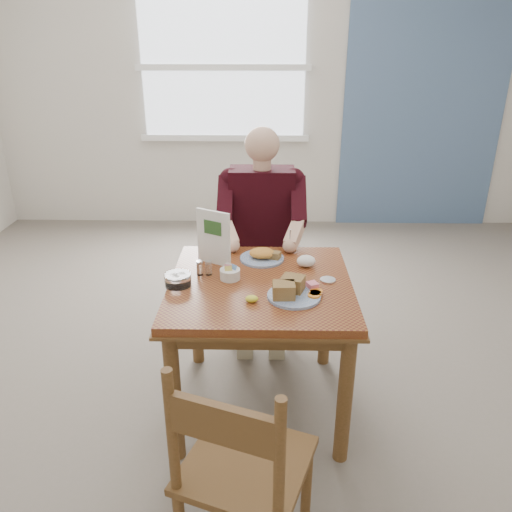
{
  "coord_description": "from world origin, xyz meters",
  "views": [
    {
      "loc": [
        0.02,
        -2.22,
        1.85
      ],
      "look_at": [
        -0.02,
        0.0,
        0.89
      ],
      "focal_mm": 35.0,
      "sensor_mm": 36.0,
      "label": 1
    }
  ],
  "objects_px": {
    "chair_near": "(241,472)",
    "near_plate": "(292,291)",
    "table": "(260,301)",
    "chair_far": "(262,265)",
    "far_plate": "(263,255)",
    "diner": "(262,222)"
  },
  "relations": [
    {
      "from": "table",
      "to": "near_plate",
      "type": "relative_size",
      "value": 3.29
    },
    {
      "from": "diner",
      "to": "chair_near",
      "type": "bearing_deg",
      "value": -91.94
    },
    {
      "from": "diner",
      "to": "near_plate",
      "type": "distance_m",
      "value": 0.87
    },
    {
      "from": "far_plate",
      "to": "diner",
      "type": "bearing_deg",
      "value": 91.38
    },
    {
      "from": "table",
      "to": "near_plate",
      "type": "xyz_separation_m",
      "value": [
        0.15,
        -0.15,
        0.14
      ]
    },
    {
      "from": "chair_near",
      "to": "far_plate",
      "type": "distance_m",
      "value": 1.24
    },
    {
      "from": "table",
      "to": "near_plate",
      "type": "height_order",
      "value": "near_plate"
    },
    {
      "from": "table",
      "to": "chair_near",
      "type": "relative_size",
      "value": 0.97
    },
    {
      "from": "chair_near",
      "to": "diner",
      "type": "xyz_separation_m",
      "value": [
        0.06,
        1.64,
        0.33
      ]
    },
    {
      "from": "chair_near",
      "to": "far_plate",
      "type": "relative_size",
      "value": 3.04
    },
    {
      "from": "chair_far",
      "to": "far_plate",
      "type": "xyz_separation_m",
      "value": [
        0.01,
        -0.53,
        0.3
      ]
    },
    {
      "from": "table",
      "to": "chair_far",
      "type": "bearing_deg",
      "value": 90.0
    },
    {
      "from": "table",
      "to": "far_plate",
      "type": "height_order",
      "value": "far_plate"
    },
    {
      "from": "near_plate",
      "to": "chair_near",
      "type": "bearing_deg",
      "value": -104.69
    },
    {
      "from": "diner",
      "to": "far_plate",
      "type": "relative_size",
      "value": 4.43
    },
    {
      "from": "far_plate",
      "to": "chair_near",
      "type": "bearing_deg",
      "value": -93.14
    },
    {
      "from": "near_plate",
      "to": "far_plate",
      "type": "height_order",
      "value": "near_plate"
    },
    {
      "from": "diner",
      "to": "far_plate",
      "type": "xyz_separation_m",
      "value": [
        0.01,
        -0.44,
        -0.04
      ]
    },
    {
      "from": "table",
      "to": "chair_near",
      "type": "distance_m",
      "value": 0.95
    },
    {
      "from": "chair_near",
      "to": "near_plate",
      "type": "relative_size",
      "value": 3.4
    },
    {
      "from": "chair_far",
      "to": "far_plate",
      "type": "relative_size",
      "value": 3.04
    },
    {
      "from": "chair_far",
      "to": "near_plate",
      "type": "distance_m",
      "value": 1.01
    }
  ]
}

